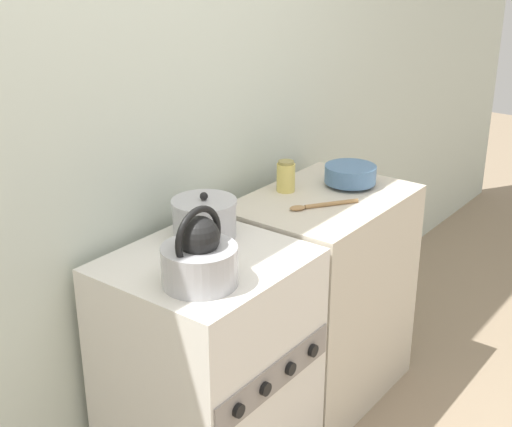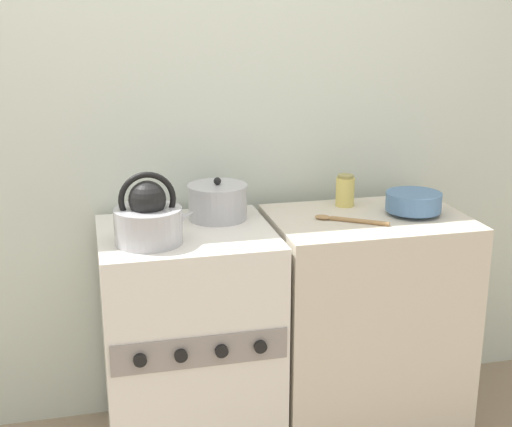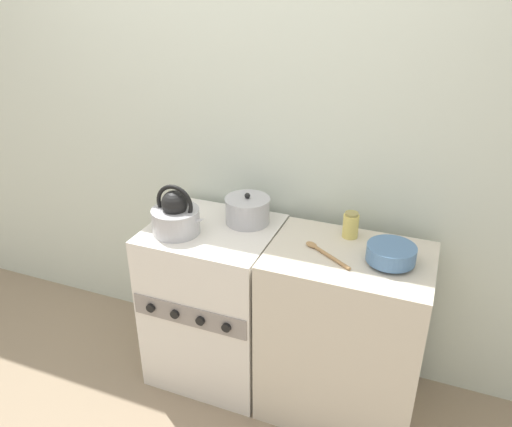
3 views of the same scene
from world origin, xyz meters
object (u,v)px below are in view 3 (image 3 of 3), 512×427
stove (215,301)px  enamel_bowl (391,254)px  cooking_pot (248,210)px  kettle (176,216)px  storage_jar (351,225)px

stove → enamel_bowl: (0.86, -0.03, 0.50)m
cooking_pot → kettle: bearing=-141.0°
stove → kettle: kettle is taller
enamel_bowl → storage_jar: size_ratio=1.67×
stove → enamel_bowl: 0.99m
kettle → enamel_bowl: kettle is taller
storage_jar → kettle: bearing=-162.9°
stove → storage_jar: (0.65, 0.14, 0.51)m
kettle → storage_jar: (0.78, 0.24, -0.02)m
kettle → enamel_bowl: 0.99m
cooking_pot → storage_jar: (0.51, 0.02, 0.01)m
stove → enamel_bowl: enamel_bowl is taller
stove → cooking_pot: cooking_pot is taller
stove → storage_jar: 0.83m
stove → kettle: (-0.14, -0.10, 0.52)m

